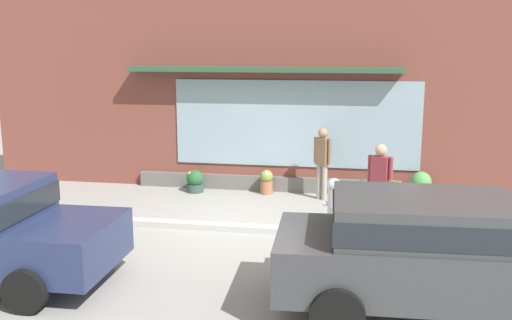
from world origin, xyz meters
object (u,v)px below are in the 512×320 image
potted_plant_doorstep (195,181)px  potted_plant_low_front (266,182)px  potted_plant_corner_tall (421,185)px  pedestrian_with_handbag (381,181)px  pedestrian_passerby (322,158)px  fire_hydrant (334,201)px  potted_plant_by_entrance (363,190)px  parked_car_dark_gray (434,248)px

potted_plant_doorstep → potted_plant_low_front: bearing=4.7°
potted_plant_doorstep → potted_plant_corner_tall: (5.27, 0.05, 0.14)m
pedestrian_with_handbag → pedestrian_passerby: bearing=143.2°
fire_hydrant → pedestrian_passerby: pedestrian_passerby is taller
pedestrian_passerby → potted_plant_doorstep: 3.14m
pedestrian_with_handbag → potted_plant_doorstep: size_ratio=3.13×
potted_plant_by_entrance → parked_car_dark_gray: bearing=-81.0°
fire_hydrant → potted_plant_corner_tall: (1.86, 2.07, -0.08)m
potted_plant_corner_tall → potted_plant_by_entrance: 1.31m
fire_hydrant → pedestrian_passerby: bearing=100.6°
parked_car_dark_gray → potted_plant_by_entrance: size_ratio=8.31×
pedestrian_with_handbag → pedestrian_passerby: pedestrian_with_handbag is taller
fire_hydrant → potted_plant_low_front: (-1.68, 2.16, -0.19)m
fire_hydrant → parked_car_dark_gray: size_ratio=0.22×
potted_plant_doorstep → potted_plant_by_entrance: size_ratio=1.04×
fire_hydrant → parked_car_dark_gray: (1.43, -3.59, 0.41)m
pedestrian_with_handbag → potted_plant_by_entrance: size_ratio=3.25×
fire_hydrant → pedestrian_with_handbag: size_ratio=0.56×
parked_car_dark_gray → pedestrian_passerby: bearing=105.4°
fire_hydrant → potted_plant_corner_tall: size_ratio=1.35×
potted_plant_corner_tall → potted_plant_by_entrance: size_ratio=1.35×
pedestrian_with_handbag → potted_plant_by_entrance: (-0.29, 2.05, -0.70)m
potted_plant_low_front → pedestrian_passerby: bearing=-11.9°
pedestrian_with_handbag → parked_car_dark_gray: bearing=-57.4°
parked_car_dark_gray → potted_plant_doorstep: bearing=128.2°
potted_plant_corner_tall → parked_car_dark_gray: bearing=-94.3°
potted_plant_low_front → potted_plant_doorstep: (-1.73, -0.14, -0.03)m
pedestrian_with_handbag → potted_plant_doorstep: 4.89m
potted_plant_by_entrance → pedestrian_passerby: bearing=176.4°
parked_car_dark_gray → potted_plant_corner_tall: bearing=83.0°
pedestrian_passerby → potted_plant_low_front: (-1.33, 0.28, -0.67)m
pedestrian_passerby → potted_plant_low_front: size_ratio=2.87×
pedestrian_with_handbag → parked_car_dark_gray: pedestrian_with_handbag is taller
potted_plant_corner_tall → fire_hydrant: bearing=-132.0°
potted_plant_by_entrance → fire_hydrant: bearing=-107.7°
potted_plant_doorstep → pedestrian_with_handbag: bearing=-27.7°
pedestrian_passerby → parked_car_dark_gray: size_ratio=0.39×
potted_plant_low_front → potted_plant_by_entrance: potted_plant_low_front is taller
potted_plant_doorstep → potted_plant_by_entrance: 4.00m
potted_plant_low_front → pedestrian_with_handbag: bearing=-43.1°
fire_hydrant → potted_plant_by_entrance: (0.58, 1.82, -0.21)m
potted_plant_corner_tall → pedestrian_passerby: bearing=-175.2°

